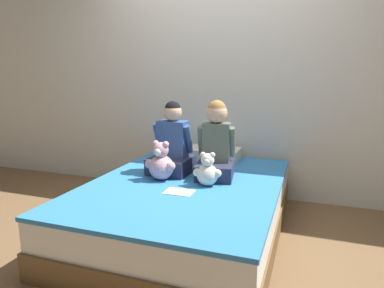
% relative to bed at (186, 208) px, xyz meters
% --- Properties ---
extents(ground_plane, '(14.00, 14.00, 0.00)m').
position_rel_bed_xyz_m(ground_plane, '(0.00, 0.00, -0.21)').
color(ground_plane, brown).
extents(wall_behind_bed, '(8.00, 0.06, 2.50)m').
position_rel_bed_xyz_m(wall_behind_bed, '(0.00, 1.08, 1.04)').
color(wall_behind_bed, silver).
rests_on(wall_behind_bed, ground_plane).
extents(bed, '(1.47, 1.99, 0.43)m').
position_rel_bed_xyz_m(bed, '(0.00, 0.00, 0.00)').
color(bed, brown).
rests_on(bed, ground_plane).
extents(child_on_left, '(0.36, 0.34, 0.62)m').
position_rel_bed_xyz_m(child_on_left, '(-0.21, 0.23, 0.46)').
color(child_on_left, '#282D47').
rests_on(child_on_left, bed).
extents(child_on_right, '(0.35, 0.40, 0.64)m').
position_rel_bed_xyz_m(child_on_right, '(0.18, 0.23, 0.48)').
color(child_on_right, '#282D47').
rests_on(child_on_right, bed).
extents(teddy_bear_held_by_left_child, '(0.27, 0.20, 0.32)m').
position_rel_bed_xyz_m(teddy_bear_held_by_left_child, '(-0.21, -0.01, 0.35)').
color(teddy_bear_held_by_left_child, '#DBA3B2').
rests_on(teddy_bear_held_by_left_child, bed).
extents(teddy_bear_held_by_right_child, '(0.22, 0.17, 0.26)m').
position_rel_bed_xyz_m(teddy_bear_held_by_right_child, '(0.19, -0.02, 0.33)').
color(teddy_bear_held_by_right_child, silver).
rests_on(teddy_bear_held_by_right_child, bed).
extents(pillow_at_headboard, '(0.52, 0.32, 0.11)m').
position_rel_bed_xyz_m(pillow_at_headboard, '(0.00, 0.80, 0.27)').
color(pillow_at_headboard, beige).
rests_on(pillow_at_headboard, bed).
extents(sign_card, '(0.21, 0.15, 0.00)m').
position_rel_bed_xyz_m(sign_card, '(0.04, -0.24, 0.22)').
color(sign_card, white).
rests_on(sign_card, bed).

